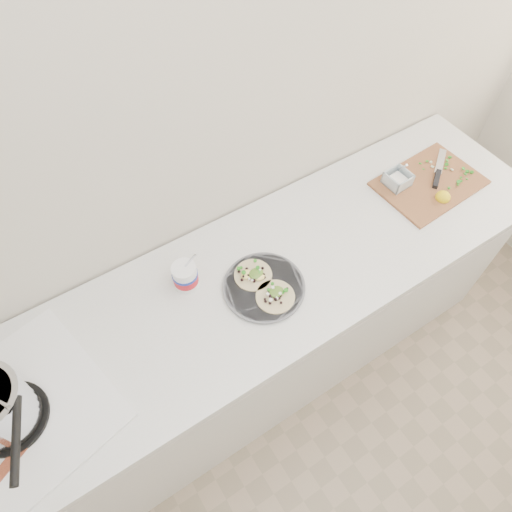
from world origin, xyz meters
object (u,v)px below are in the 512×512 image
stove (1,412)px  cutboard (427,180)px  bacon_plate (14,459)px  taco_plate (264,286)px  tub (186,274)px

stove → cutboard: 1.77m
stove → bacon_plate: 0.14m
stove → taco_plate: stove is taller
stove → bacon_plate: size_ratio=2.75×
taco_plate → tub: tub is taller
stove → cutboard: bearing=-10.9°
taco_plate → cutboard: bearing=4.1°
stove → taco_plate: 0.90m
stove → tub: (0.67, 0.14, -0.02)m
taco_plate → tub: 0.28m
tub → bacon_plate: (-0.70, -0.26, -0.06)m
tub → cutboard: (1.10, -0.10, -0.05)m
stove → tub: stove is taller
taco_plate → tub: (-0.22, 0.17, 0.05)m
cutboard → bacon_plate: cutboard is taller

